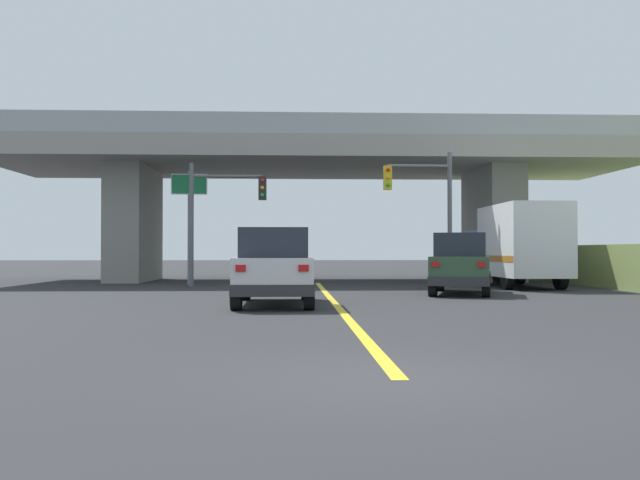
# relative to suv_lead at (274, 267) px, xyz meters

# --- Properties ---
(ground) EXTENTS (160.00, 160.00, 0.00)m
(ground) POSITION_rel_suv_lead_xyz_m (1.64, 15.33, -1.02)
(ground) COLOR #2B2B2D
(overpass_bridge) EXTENTS (30.36, 9.49, 7.31)m
(overpass_bridge) POSITION_rel_suv_lead_xyz_m (1.64, 15.33, 4.09)
(overpass_bridge) COLOR gray
(overpass_bridge) RESTS_ON ground
(lane_divider_stripe) EXTENTS (0.20, 23.53, 0.01)m
(lane_divider_stripe) POSITION_rel_suv_lead_xyz_m (1.64, 0.94, -1.01)
(lane_divider_stripe) COLOR yellow
(lane_divider_stripe) RESTS_ON ground
(suv_lead) EXTENTS (2.02, 4.68, 2.02)m
(suv_lead) POSITION_rel_suv_lead_xyz_m (0.00, 0.00, 0.00)
(suv_lead) COLOR silver
(suv_lead) RESTS_ON ground
(suv_crossing) EXTENTS (3.01, 4.72, 2.02)m
(suv_crossing) POSITION_rel_suv_lead_xyz_m (6.12, 4.41, -0.00)
(suv_crossing) COLOR #2D4C33
(suv_crossing) RESTS_ON ground
(box_truck) EXTENTS (2.33, 6.76, 3.24)m
(box_truck) POSITION_rel_suv_lead_xyz_m (9.49, 8.82, 0.67)
(box_truck) COLOR navy
(box_truck) RESTS_ON ground
(traffic_signal_nearside) EXTENTS (2.77, 0.36, 5.43)m
(traffic_signal_nearside) POSITION_rel_suv_lead_xyz_m (5.94, 9.18, 2.46)
(traffic_signal_nearside) COLOR #56595E
(traffic_signal_nearside) RESTS_ON ground
(traffic_signal_farside) EXTENTS (3.11, 0.36, 5.00)m
(traffic_signal_farside) POSITION_rel_suv_lead_xyz_m (-2.48, 9.64, 2.23)
(traffic_signal_farside) COLOR #56595E
(traffic_signal_farside) RESTS_ON ground
(highway_sign) EXTENTS (1.57, 0.17, 4.96)m
(highway_sign) POSITION_rel_suv_lead_xyz_m (-3.98, 11.83, 2.61)
(highway_sign) COLOR slate
(highway_sign) RESTS_ON ground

